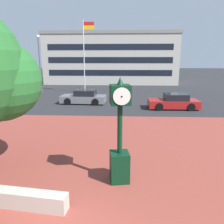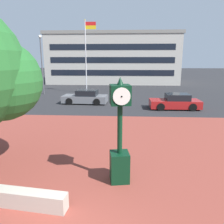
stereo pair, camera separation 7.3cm
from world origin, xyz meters
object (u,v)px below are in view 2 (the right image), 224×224
Objects in this scene: civic_building at (114,58)px; street_lamp_post at (42,59)px; car_street_mid at (86,97)px; car_street_far at (175,102)px; flagpole_primary at (87,52)px; street_clock at (120,138)px.

street_lamp_post is at bearing -117.29° from civic_building.
car_street_mid is 20.63m from civic_building.
car_street_mid and car_street_far have the same top height.
flagpole_primary is 0.39× the size of civic_building.
flagpole_primary is at bearing -100.05° from civic_building.
flagpole_primary is at bearing 93.00° from street_clock.
civic_building is at bearing 79.95° from flagpole_primary.
car_street_far is at bearing -27.68° from street_lamp_post.
flagpole_primary is 14.07m from civic_building.
car_street_mid is 0.63× the size of street_lamp_post.
street_lamp_post is (-5.16, -0.91, -0.74)m from flagpole_primary.
civic_building is 3.26× the size of street_lamp_post.
flagpole_primary reaches higher than street_clock.
street_lamp_post is (-7.61, -14.75, -0.07)m from civic_building.
flagpole_primary reaches higher than civic_building.
street_clock is at bearing -161.80° from car_street_mid.
car_street_mid is 8.20m from car_street_far.
car_street_far is 0.19× the size of civic_building.
car_street_mid is at bearing 76.39° from car_street_far.
car_street_mid is 0.19× the size of civic_building.
civic_building reaches higher than car_street_mid.
civic_building is at bearing 15.73° from car_street_far.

